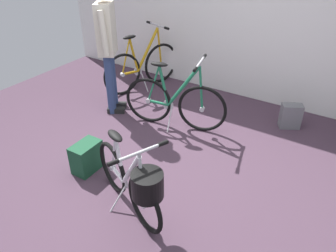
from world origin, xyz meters
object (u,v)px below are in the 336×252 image
object	(u,v)px
visitor_near_wall	(107,42)
backpack_on_floor	(290,116)
display_bike_left	(175,102)
display_bike_right	(142,66)
folding_bike_foreground	(134,182)
handbag_on_floor	(86,157)

from	to	relation	value
visitor_near_wall	backpack_on_floor	bearing A→B (deg)	21.22
backpack_on_floor	display_bike_left	bearing A→B (deg)	-148.57
display_bike_right	display_bike_left	bearing A→B (deg)	-35.33
display_bike_right	visitor_near_wall	bearing A→B (deg)	-84.08
folding_bike_foreground	handbag_on_floor	size ratio (longest dim) A/B	3.23
folding_bike_foreground	backpack_on_floor	distance (m)	2.42
visitor_near_wall	backpack_on_floor	distance (m)	2.53
visitor_near_wall	display_bike_left	bearing A→B (deg)	5.24
folding_bike_foreground	handbag_on_floor	world-z (taller)	folding_bike_foreground
display_bike_right	backpack_on_floor	distance (m)	2.32
display_bike_left	handbag_on_floor	bearing A→B (deg)	-104.24
backpack_on_floor	handbag_on_floor	bearing A→B (deg)	-128.00
handbag_on_floor	backpack_on_floor	bearing A→B (deg)	52.00
folding_bike_foreground	display_bike_right	size ratio (longest dim) A/B	0.78
visitor_near_wall	handbag_on_floor	bearing A→B (deg)	-61.55
display_bike_left	handbag_on_floor	distance (m)	1.32
backpack_on_floor	display_bike_right	bearing A→B (deg)	-179.01
display_bike_right	handbag_on_floor	distance (m)	2.14
display_bike_left	display_bike_right	world-z (taller)	display_bike_right
visitor_near_wall	backpack_on_floor	size ratio (longest dim) A/B	5.28
display_bike_right	handbag_on_floor	world-z (taller)	display_bike_right
backpack_on_floor	folding_bike_foreground	bearing A→B (deg)	-108.51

